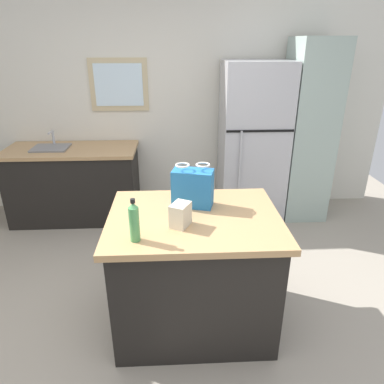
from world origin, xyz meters
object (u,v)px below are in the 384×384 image
at_px(small_box, 180,215).
at_px(refrigerator, 252,143).
at_px(kitchen_island, 194,271).
at_px(tall_cabinet, 308,132).
at_px(shopping_bag, 193,188).
at_px(bottle, 134,222).

bearing_deg(small_box, refrigerator, 65.64).
relative_size(kitchen_island, tall_cabinet, 0.57).
bearing_deg(shopping_bag, kitchen_island, -89.60).
bearing_deg(shopping_bag, small_box, -107.42).
bearing_deg(bottle, small_box, 31.76).
bearing_deg(kitchen_island, bottle, -141.07).
relative_size(tall_cabinet, shopping_bag, 6.54).
bearing_deg(shopping_bag, bottle, -128.01).
bearing_deg(kitchen_island, refrigerator, 66.62).
height_order(kitchen_island, small_box, small_box).
bearing_deg(refrigerator, kitchen_island, -113.38).
bearing_deg(bottle, refrigerator, 61.39).
height_order(tall_cabinet, small_box, tall_cabinet).
xyz_separation_m(tall_cabinet, bottle, (-1.81, -2.14, 0.01)).
xyz_separation_m(kitchen_island, shopping_bag, (-0.00, 0.17, 0.59)).
relative_size(shopping_bag, bottle, 1.15).
xyz_separation_m(tall_cabinet, shopping_bag, (-1.44, -1.67, 0.02)).
bearing_deg(bottle, tall_cabinet, 49.70).
relative_size(kitchen_island, refrigerator, 0.65).
bearing_deg(refrigerator, shopping_bag, -115.56).
bearing_deg(bottle, shopping_bag, 51.99).
xyz_separation_m(tall_cabinet, small_box, (-1.54, -1.97, -0.04)).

